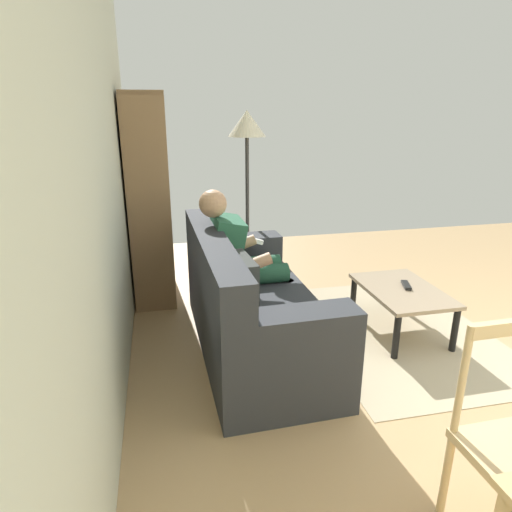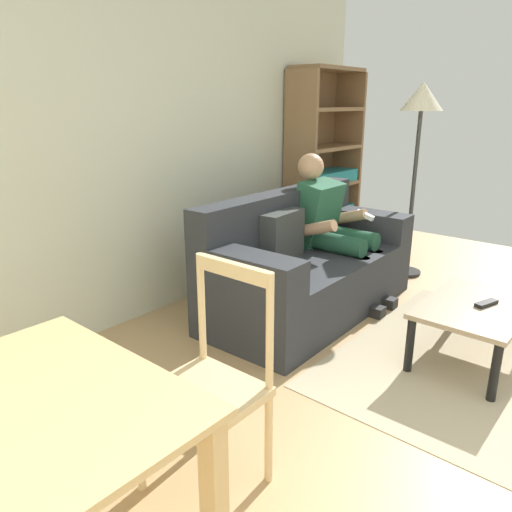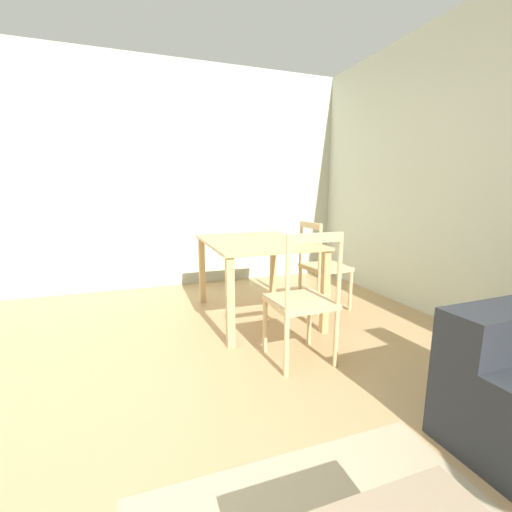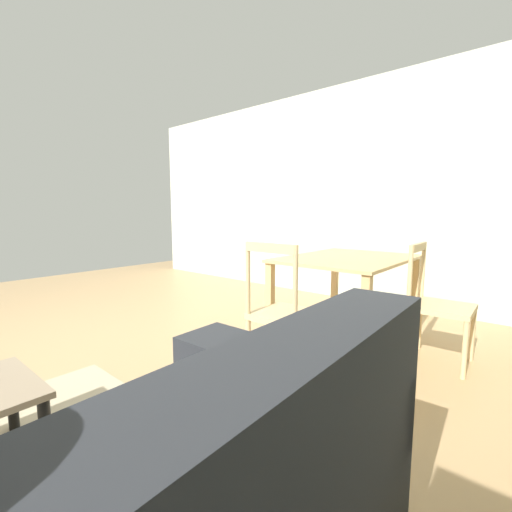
{
  "view_description": "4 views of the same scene",
  "coord_description": "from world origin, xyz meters",
  "px_view_note": "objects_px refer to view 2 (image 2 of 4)",
  "views": [
    {
      "loc": [
        -1.78,
        2.73,
        1.75
      ],
      "look_at": [
        1.16,
        2.08,
        0.74
      ],
      "focal_mm": 31.13,
      "sensor_mm": 36.0,
      "label": 1
    },
    {
      "loc": [
        -1.8,
        0.13,
        1.56
      ],
      "look_at": [
        -0.21,
        1.48,
        0.9
      ],
      "focal_mm": 34.14,
      "sensor_mm": 36.0,
      "label": 2
    },
    {
      "loc": [
        1.4,
        0.33,
        1.21
      ],
      "look_at": [
        -1.58,
        1.39,
        0.6
      ],
      "focal_mm": 23.52,
      "sensor_mm": 36.0,
      "label": 3
    },
    {
      "loc": [
        1.26,
        2.73,
        1.14
      ],
      "look_at": [
        -0.21,
        1.48,
        0.9
      ],
      "focal_mm": 24.29,
      "sensor_mm": 36.0,
      "label": 4
    }
  ],
  "objects_px": {
    "coffee_table": "(475,313)",
    "bookshelf": "(322,187)",
    "tv_remote": "(486,303)",
    "person_lounging": "(331,226)",
    "dining_chair_facing_couch": "(208,389)",
    "floor_lamp": "(421,115)",
    "couch": "(305,268)"
  },
  "relations": [
    {
      "from": "coffee_table",
      "to": "bookshelf",
      "type": "relative_size",
      "value": 0.44
    },
    {
      "from": "tv_remote",
      "to": "person_lounging",
      "type": "bearing_deg",
      "value": 5.6
    },
    {
      "from": "dining_chair_facing_couch",
      "to": "floor_lamp",
      "type": "bearing_deg",
      "value": 9.02
    },
    {
      "from": "couch",
      "to": "floor_lamp",
      "type": "relative_size",
      "value": 1.07
    },
    {
      "from": "couch",
      "to": "person_lounging",
      "type": "bearing_deg",
      "value": -1.35
    },
    {
      "from": "couch",
      "to": "bookshelf",
      "type": "distance_m",
      "value": 1.51
    },
    {
      "from": "coffee_table",
      "to": "person_lounging",
      "type": "bearing_deg",
      "value": 75.39
    },
    {
      "from": "dining_chair_facing_couch",
      "to": "bookshelf",
      "type": "bearing_deg",
      "value": 25.29
    },
    {
      "from": "person_lounging",
      "to": "couch",
      "type": "bearing_deg",
      "value": 178.65
    },
    {
      "from": "couch",
      "to": "tv_remote",
      "type": "distance_m",
      "value": 1.31
    },
    {
      "from": "couch",
      "to": "coffee_table",
      "type": "relative_size",
      "value": 2.25
    },
    {
      "from": "person_lounging",
      "to": "bookshelf",
      "type": "bearing_deg",
      "value": 36.42
    },
    {
      "from": "coffee_table",
      "to": "tv_remote",
      "type": "height_order",
      "value": "tv_remote"
    },
    {
      "from": "person_lounging",
      "to": "tv_remote",
      "type": "xyz_separation_m",
      "value": [
        -0.29,
        -1.3,
        -0.22
      ]
    },
    {
      "from": "couch",
      "to": "person_lounging",
      "type": "relative_size",
      "value": 1.58
    },
    {
      "from": "person_lounging",
      "to": "coffee_table",
      "type": "xyz_separation_m",
      "value": [
        -0.33,
        -1.25,
        -0.28
      ]
    },
    {
      "from": "bookshelf",
      "to": "floor_lamp",
      "type": "distance_m",
      "value": 1.2
    },
    {
      "from": "tv_remote",
      "to": "dining_chair_facing_couch",
      "type": "bearing_deg",
      "value": 91.07
    },
    {
      "from": "tv_remote",
      "to": "coffee_table",
      "type": "bearing_deg",
      "value": 52.0
    },
    {
      "from": "person_lounging",
      "to": "dining_chair_facing_couch",
      "type": "distance_m",
      "value": 2.23
    },
    {
      "from": "dining_chair_facing_couch",
      "to": "tv_remote",
      "type": "bearing_deg",
      "value": -17.2
    },
    {
      "from": "couch",
      "to": "person_lounging",
      "type": "height_order",
      "value": "person_lounging"
    },
    {
      "from": "tv_remote",
      "to": "dining_chair_facing_couch",
      "type": "distance_m",
      "value": 1.89
    },
    {
      "from": "couch",
      "to": "coffee_table",
      "type": "height_order",
      "value": "couch"
    },
    {
      "from": "couch",
      "to": "tv_remote",
      "type": "relative_size",
      "value": 10.88
    },
    {
      "from": "tv_remote",
      "to": "bookshelf",
      "type": "relative_size",
      "value": 0.09
    },
    {
      "from": "person_lounging",
      "to": "coffee_table",
      "type": "relative_size",
      "value": 1.43
    },
    {
      "from": "couch",
      "to": "dining_chair_facing_couch",
      "type": "xyz_separation_m",
      "value": [
        -1.77,
        -0.75,
        0.11
      ]
    },
    {
      "from": "person_lounging",
      "to": "floor_lamp",
      "type": "xyz_separation_m",
      "value": [
        0.98,
        -0.25,
        0.85
      ]
    },
    {
      "from": "couch",
      "to": "bookshelf",
      "type": "xyz_separation_m",
      "value": [
        1.28,
        0.69,
        0.38
      ]
    },
    {
      "from": "bookshelf",
      "to": "coffee_table",
      "type": "bearing_deg",
      "value": -123.21
    },
    {
      "from": "tv_remote",
      "to": "floor_lamp",
      "type": "distance_m",
      "value": 1.96
    }
  ]
}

